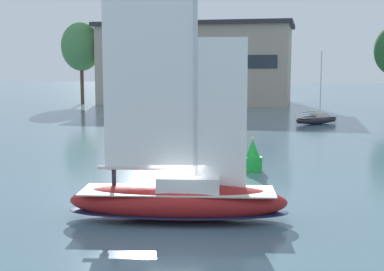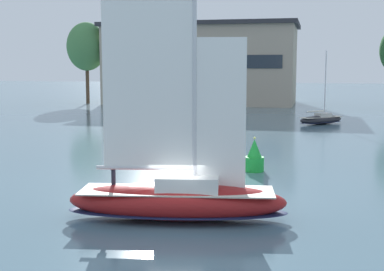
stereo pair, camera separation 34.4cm
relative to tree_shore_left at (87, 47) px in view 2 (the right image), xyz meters
The scene contains 6 objects.
ground_plane 78.11m from the tree_shore_left, 63.05° to the right, with size 400.00×400.00×0.00m, color slate.
waterfront_building 21.36m from the tree_shore_left, 14.91° to the left, with size 34.82×17.42×14.49m.
tree_shore_left is the anchor object (origin of this frame).
sailboat_main 77.98m from the tree_shore_left, 63.04° to the right, with size 10.26×4.34×13.66m.
sailboat_moored_near_marina 50.49m from the tree_shore_left, 32.60° to the right, with size 5.87×5.52×8.67m.
channel_buoy 68.82m from the tree_shore_left, 56.91° to the right, with size 1.28×1.28×2.29m.
Camera 2 is at (5.97, -22.71, 6.89)m, focal length 50.00 mm.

